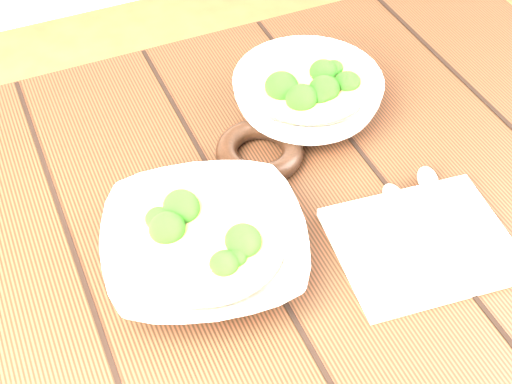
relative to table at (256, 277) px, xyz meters
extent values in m
cube|color=#33190E|center=(0.00, 0.00, 0.10)|extent=(1.20, 0.80, 0.04)
cube|color=#33190E|center=(0.54, 0.34, -0.28)|extent=(0.07, 0.07, 0.71)
imported|color=silver|center=(-0.08, -0.04, 0.15)|extent=(0.28, 0.28, 0.06)
cylinder|color=olive|center=(-0.08, -0.04, 0.17)|extent=(0.19, 0.19, 0.00)
ellipsoid|color=#2C6A17|center=(-0.06, -0.03, 0.17)|extent=(0.04, 0.03, 0.03)
ellipsoid|color=#2C6A17|center=(-0.08, 0.00, 0.17)|extent=(0.04, 0.03, 0.03)
ellipsoid|color=#2C6A17|center=(-0.13, -0.02, 0.17)|extent=(0.04, 0.03, 0.03)
ellipsoid|color=#2C6A17|center=(-0.10, -0.06, 0.17)|extent=(0.04, 0.03, 0.03)
ellipsoid|color=#2C6A17|center=(-0.06, -0.08, 0.17)|extent=(0.04, 0.03, 0.03)
imported|color=silver|center=(0.15, 0.15, 0.15)|extent=(0.27, 0.27, 0.07)
cylinder|color=olive|center=(0.15, 0.15, 0.17)|extent=(0.17, 0.17, 0.00)
ellipsoid|color=#2C6A17|center=(0.17, 0.16, 0.18)|extent=(0.04, 0.03, 0.03)
ellipsoid|color=#2C6A17|center=(0.15, 0.19, 0.18)|extent=(0.04, 0.03, 0.03)
ellipsoid|color=#2C6A17|center=(0.11, 0.19, 0.18)|extent=(0.04, 0.03, 0.03)
ellipsoid|color=#2C6A17|center=(0.12, 0.14, 0.18)|extent=(0.04, 0.03, 0.03)
ellipsoid|color=#2C6A17|center=(0.14, 0.11, 0.18)|extent=(0.04, 0.03, 0.03)
ellipsoid|color=#2C6A17|center=(0.18, 0.12, 0.18)|extent=(0.04, 0.03, 0.03)
torus|color=black|center=(0.05, 0.10, 0.13)|extent=(0.14, 0.14, 0.03)
cube|color=#BEB59E|center=(0.17, -0.12, 0.13)|extent=(0.22, 0.19, 0.01)
cylinder|color=#AEA799|center=(0.15, -0.13, 0.13)|extent=(0.04, 0.13, 0.01)
ellipsoid|color=#AEA799|center=(0.17, -0.05, 0.13)|extent=(0.04, 0.05, 0.01)
cylinder|color=#AEA799|center=(0.19, -0.11, 0.13)|extent=(0.06, 0.12, 0.01)
ellipsoid|color=#AEA799|center=(0.22, -0.04, 0.13)|extent=(0.05, 0.06, 0.01)
camera|label=1|loc=(-0.24, -0.53, 0.79)|focal=50.00mm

